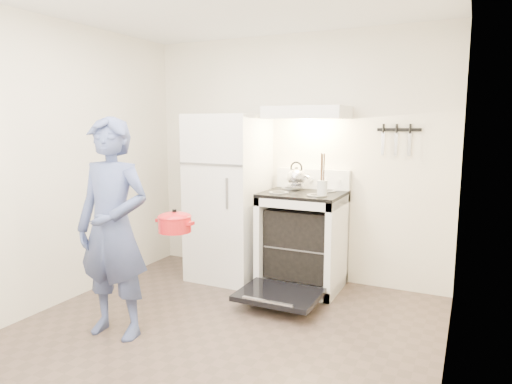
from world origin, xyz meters
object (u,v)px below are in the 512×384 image
Objects in this scene: refrigerator at (229,197)px; dutch_oven at (175,224)px; stove_body at (303,242)px; tea_kettle at (296,176)px; person at (113,229)px.

refrigerator reaches higher than dutch_oven.
refrigerator is at bearing -178.23° from stove_body.
refrigerator is 0.75m from tea_kettle.
person reaches higher than dutch_oven.
person reaches higher than tea_kettle.
refrigerator is 1.29m from dutch_oven.
person is at bearing -116.25° from tea_kettle.
tea_kettle is at bearing 58.21° from person.
refrigerator reaches higher than person.
tea_kettle is 1.89m from person.
tea_kettle is (0.70, 0.13, 0.24)m from refrigerator.
stove_body is at bearing -42.45° from tea_kettle.
refrigerator is at bearing 79.59° from person.
tea_kettle is at bearing 10.51° from refrigerator.
person is (-0.94, -1.58, 0.37)m from stove_body.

